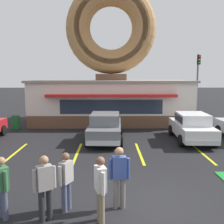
# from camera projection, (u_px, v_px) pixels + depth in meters

# --- Properties ---
(ground_plane) EXTENTS (160.00, 160.00, 0.00)m
(ground_plane) POSITION_uv_depth(u_px,v_px,m) (147.00, 203.00, 7.64)
(ground_plane) COLOR black
(donut_shop_building) EXTENTS (12.30, 6.75, 10.96)m
(donut_shop_building) POSITION_uv_depth(u_px,v_px,m) (111.00, 75.00, 20.95)
(donut_shop_building) COLOR brown
(donut_shop_building) RESTS_ON ground
(car_white) EXTENTS (2.12, 4.63, 1.60)m
(car_white) POSITION_uv_depth(u_px,v_px,m) (192.00, 126.00, 14.92)
(car_white) COLOR silver
(car_white) RESTS_ON ground
(car_grey) EXTENTS (2.11, 4.62, 1.60)m
(car_grey) POSITION_uv_depth(u_px,v_px,m) (105.00, 126.00, 14.87)
(car_grey) COLOR slate
(car_grey) RESTS_ON ground
(pedestrian_blue_sweater_man) EXTENTS (0.59, 0.28, 1.75)m
(pedestrian_blue_sweater_man) POSITION_uv_depth(u_px,v_px,m) (119.00, 175.00, 7.21)
(pedestrian_blue_sweater_man) COLOR slate
(pedestrian_blue_sweater_man) RESTS_ON ground
(pedestrian_hooded_kid) EXTENTS (0.43, 0.47, 1.65)m
(pedestrian_hooded_kid) POSITION_uv_depth(u_px,v_px,m) (2.00, 185.00, 6.69)
(pedestrian_hooded_kid) COLOR #474C66
(pedestrian_hooded_kid) RESTS_ON ground
(pedestrian_leather_jacket_man) EXTENTS (0.38, 0.54, 1.64)m
(pedestrian_leather_jacket_man) POSITION_uv_depth(u_px,v_px,m) (66.00, 179.00, 7.09)
(pedestrian_leather_jacket_man) COLOR #474C66
(pedestrian_leather_jacket_man) RESTS_ON ground
(pedestrian_beanie_man) EXTENTS (0.34, 0.57, 1.71)m
(pedestrian_beanie_man) POSITION_uv_depth(u_px,v_px,m) (100.00, 186.00, 6.50)
(pedestrian_beanie_man) COLOR #7F7056
(pedestrian_beanie_man) RESTS_ON ground
(pedestrian_crossing_woman) EXTENTS (0.52, 0.41, 1.72)m
(pedestrian_crossing_woman) POSITION_uv_depth(u_px,v_px,m) (45.00, 185.00, 6.56)
(pedestrian_crossing_woman) COLOR #232328
(pedestrian_crossing_woman) RESTS_ON ground
(trash_bin) EXTENTS (0.57, 0.57, 0.97)m
(trash_bin) POSITION_uv_depth(u_px,v_px,m) (16.00, 122.00, 18.16)
(trash_bin) COLOR #1E662D
(trash_bin) RESTS_ON ground
(traffic_light_pole) EXTENTS (0.28, 0.47, 5.80)m
(traffic_light_pole) POSITION_uv_depth(u_px,v_px,m) (198.00, 76.00, 25.41)
(traffic_light_pole) COLOR #595B60
(traffic_light_pole) RESTS_ON ground
(parking_stripe_far_left) EXTENTS (0.12, 3.60, 0.01)m
(parking_stripe_far_left) POSITION_uv_depth(u_px,v_px,m) (15.00, 153.00, 12.55)
(parking_stripe_far_left) COLOR yellow
(parking_stripe_far_left) RESTS_ON ground
(parking_stripe_left) EXTENTS (0.12, 3.60, 0.01)m
(parking_stripe_left) POSITION_uv_depth(u_px,v_px,m) (77.00, 153.00, 12.57)
(parking_stripe_left) COLOR yellow
(parking_stripe_left) RESTS_ON ground
(parking_stripe_mid_left) EXTENTS (0.12, 3.60, 0.01)m
(parking_stripe_mid_left) POSITION_uv_depth(u_px,v_px,m) (140.00, 153.00, 12.60)
(parking_stripe_mid_left) COLOR yellow
(parking_stripe_mid_left) RESTS_ON ground
(parking_stripe_centre) EXTENTS (0.12, 3.60, 0.01)m
(parking_stripe_centre) POSITION_uv_depth(u_px,v_px,m) (202.00, 153.00, 12.63)
(parking_stripe_centre) COLOR yellow
(parking_stripe_centre) RESTS_ON ground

